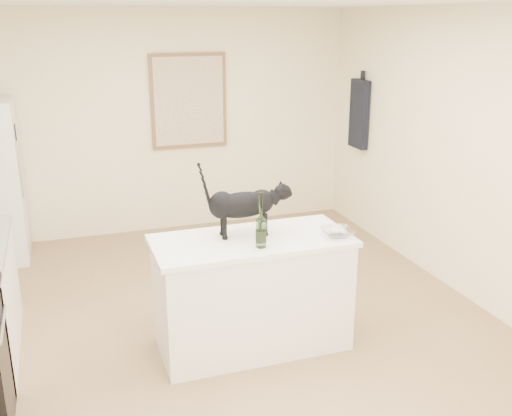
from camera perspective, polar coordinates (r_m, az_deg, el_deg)
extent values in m
plane|color=#92744D|center=(4.97, -2.25, -12.05)|extent=(5.50, 5.50, 0.00)
plane|color=#FEEAC4|center=(7.09, -8.88, 8.10)|extent=(4.50, 0.00, 4.50)
plane|color=#FEEAC4|center=(2.18, 19.51, -15.90)|extent=(4.50, 0.00, 4.50)
plane|color=#FEEAC4|center=(5.52, 20.62, 4.41)|extent=(0.00, 5.50, 5.50)
cube|color=white|center=(4.62, -0.39, -8.41)|extent=(1.44, 0.67, 0.86)
cube|color=white|center=(4.44, -0.40, -3.20)|extent=(1.50, 0.70, 0.04)
cube|color=brown|center=(7.08, -6.50, 10.23)|extent=(0.90, 0.03, 1.10)
cube|color=beige|center=(7.06, -6.47, 10.22)|extent=(0.82, 0.00, 1.02)
cube|color=black|center=(7.14, 9.93, 8.93)|extent=(0.08, 0.34, 0.80)
cylinder|color=#346327|center=(4.21, 0.49, -1.51)|extent=(0.09, 0.09, 0.36)
imported|color=white|center=(4.51, 7.89, -2.36)|extent=(0.27, 0.27, 0.06)
cube|color=silver|center=(6.57, -22.20, 6.76)|extent=(0.03, 0.15, 0.20)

